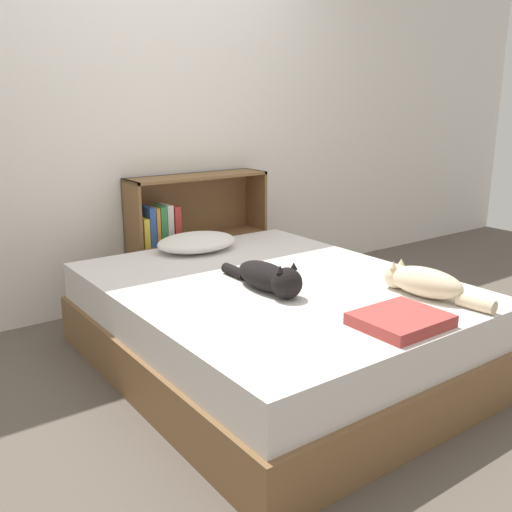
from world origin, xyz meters
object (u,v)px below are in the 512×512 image
(pillow, at_px, (197,242))
(cat_light, at_px, (423,282))
(bookshelf, at_px, (189,234))
(bed, at_px, (273,324))
(cat_dark, at_px, (270,278))

(pillow, bearing_deg, cat_light, -72.30)
(pillow, height_order, bookshelf, bookshelf)
(bed, height_order, cat_dark, cat_dark)
(cat_light, height_order, bookshelf, bookshelf)
(bookshelf, bearing_deg, cat_light, -82.32)
(bed, bearing_deg, cat_light, -53.46)
(bed, bearing_deg, bookshelf, 80.81)
(bookshelf, bearing_deg, pillow, -113.35)
(bookshelf, bearing_deg, cat_dark, -103.03)
(cat_dark, bearing_deg, bookshelf, 166.47)
(pillow, bearing_deg, bookshelf, 66.65)
(bed, distance_m, pillow, 0.81)
(cat_light, bearing_deg, bed, 30.04)
(bed, relative_size, bookshelf, 1.98)
(pillow, relative_size, cat_light, 0.91)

